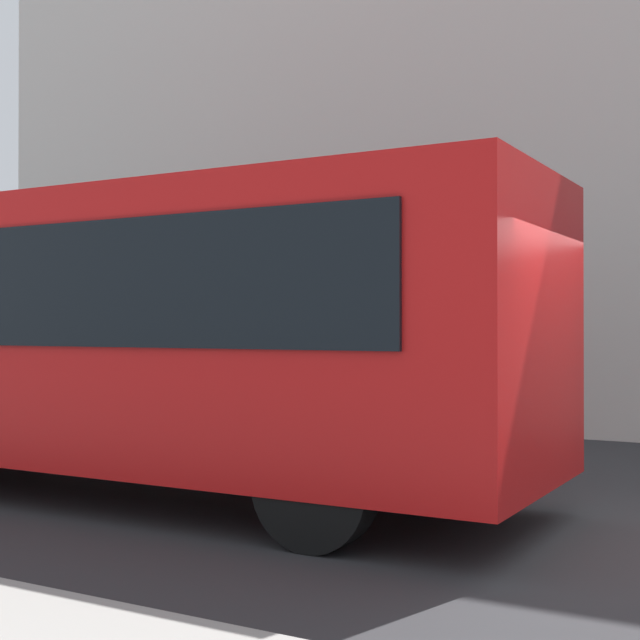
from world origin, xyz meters
name	(u,v)px	position (x,y,z in m)	size (l,w,h in m)	color
ground_plane	(609,541)	(0.00, 0.00, 0.00)	(60.00, 60.00, 0.00)	#2B2B2D
red_bus	(116,331)	(4.92, 0.37, 1.68)	(9.05, 2.54, 3.08)	red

